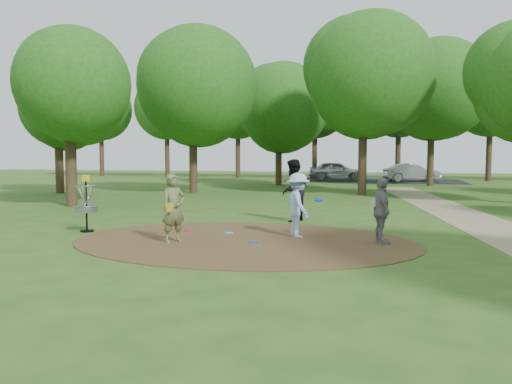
# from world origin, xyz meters

# --- Properties ---
(ground) EXTENTS (100.00, 100.00, 0.00)m
(ground) POSITION_xyz_m (0.00, 0.00, 0.00)
(ground) COLOR #2D5119
(ground) RESTS_ON ground
(dirt_clearing) EXTENTS (8.40, 8.40, 0.02)m
(dirt_clearing) POSITION_xyz_m (0.00, 0.00, 0.01)
(dirt_clearing) COLOR #47301C
(dirt_clearing) RESTS_ON ground
(parking_lot) EXTENTS (14.00, 8.00, 0.01)m
(parking_lot) POSITION_xyz_m (2.00, 30.00, 0.00)
(parking_lot) COLOR black
(parking_lot) RESTS_ON ground
(player_observer_with_disc) EXTENTS (0.66, 0.71, 1.63)m
(player_observer_with_disc) POSITION_xyz_m (-1.50, -0.68, 0.82)
(player_observer_with_disc) COLOR #5E663B
(player_observer_with_disc) RESTS_ON ground
(player_throwing_with_disc) EXTENTS (1.20, 1.21, 1.63)m
(player_throwing_with_disc) POSITION_xyz_m (1.18, 0.90, 0.81)
(player_throwing_with_disc) COLOR #97B9E2
(player_throwing_with_disc) RESTS_ON ground
(player_walking_with_disc) EXTENTS (0.81, 1.00, 1.95)m
(player_walking_with_disc) POSITION_xyz_m (0.49, 3.77, 0.97)
(player_walking_with_disc) COLOR black
(player_walking_with_disc) RESTS_ON ground
(player_waiting_with_disc) EXTENTS (0.66, 0.98, 1.54)m
(player_waiting_with_disc) POSITION_xyz_m (3.23, 0.39, 0.77)
(player_waiting_with_disc) COLOR gray
(player_waiting_with_disc) RESTS_ON ground
(disc_ground_cyan) EXTENTS (0.22, 0.22, 0.02)m
(disc_ground_cyan) POSITION_xyz_m (-0.67, 0.94, 0.03)
(disc_ground_cyan) COLOR #1AD7C3
(disc_ground_cyan) RESTS_ON dirt_clearing
(disc_ground_blue) EXTENTS (0.22, 0.22, 0.02)m
(disc_ground_blue) POSITION_xyz_m (0.33, -0.25, 0.03)
(disc_ground_blue) COLOR #0B40C0
(disc_ground_blue) RESTS_ON dirt_clearing
(disc_ground_red) EXTENTS (0.22, 0.22, 0.02)m
(disc_ground_red) POSITION_xyz_m (-1.86, 1.00, 0.03)
(disc_ground_red) COLOR red
(disc_ground_red) RESTS_ON dirt_clearing
(car_left) EXTENTS (4.71, 2.24, 1.56)m
(car_left) POSITION_xyz_m (-0.84, 29.90, 0.78)
(car_left) COLOR #A8ADB0
(car_left) RESTS_ON ground
(car_right) EXTENTS (4.51, 2.59, 1.40)m
(car_right) POSITION_xyz_m (5.01, 29.44, 0.70)
(car_right) COLOR #A6A8AE
(car_right) RESTS_ON ground
(disc_golf_basket) EXTENTS (0.63, 0.63, 1.54)m
(disc_golf_basket) POSITION_xyz_m (-4.50, 0.30, 0.87)
(disc_golf_basket) COLOR black
(disc_golf_basket) RESTS_ON ground
(tree_ring) EXTENTS (37.09, 45.97, 9.56)m
(tree_ring) POSITION_xyz_m (2.60, 10.59, 5.38)
(tree_ring) COLOR #332316
(tree_ring) RESTS_ON ground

